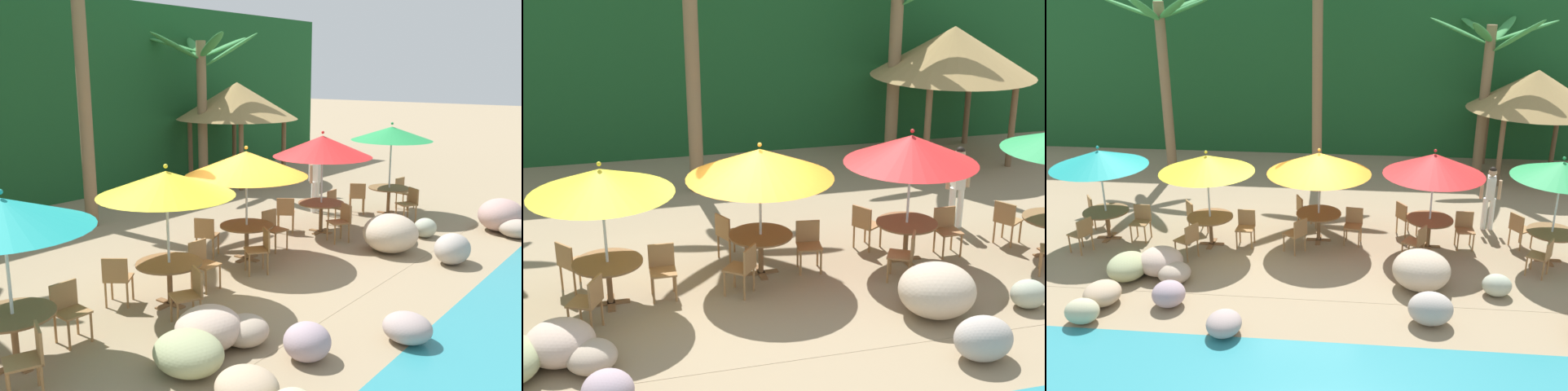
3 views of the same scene
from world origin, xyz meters
The scene contains 32 objects.
ground_plane centered at (0.00, 0.00, 0.00)m, with size 120.00×120.00×0.00m, color #937F60.
terrace_deck centered at (0.00, 0.00, 0.00)m, with size 18.00×5.20×0.01m.
foliage_backdrop centered at (0.00, 9.00, 3.00)m, with size 28.00×2.40×6.00m.
rock_seawall centered at (-0.13, -2.58, 0.35)m, with size 15.76×3.34×0.95m.
umbrella_teal centered at (-4.98, -0.15, 2.08)m, with size 2.28×2.28×2.40m.
dining_table_teal centered at (-4.98, -0.15, 0.61)m, with size 1.10×1.10×0.74m.
chair_teal_seaward centered at (-4.13, -0.09, 0.51)m, with size 0.43×0.44×0.87m.
chair_teal_left centered at (-5.22, -0.97, 0.51)m, with size 0.56×0.55×0.87m.
umbrella_yellow centered at (-2.34, -0.25, 2.07)m, with size 2.23×2.23×2.38m.
dining_table_yellow centered at (-2.34, -0.25, 0.61)m, with size 1.10×1.10×0.74m.
chair_yellow_seaward centered at (-1.49, -0.17, 0.51)m, with size 0.42×0.43×0.87m.
chair_yellow_inland centered at (-2.93, 0.37, 0.51)m, with size 0.59×0.59×0.87m.
chair_yellow_left centered at (-2.64, -1.05, 0.51)m, with size 0.57×0.57×0.87m.
umbrella_orange centered at (0.24, 0.24, 2.01)m, with size 2.49×2.49×2.37m.
dining_table_orange centered at (0.24, 0.24, 0.61)m, with size 1.10×1.10×0.74m.
chair_orange_seaward centered at (1.10, 0.22, 0.51)m, with size 0.47×0.48×0.87m.
chair_orange_inland centered at (-0.21, 0.97, 0.51)m, with size 0.57×0.56×0.87m.
chair_orange_left centered at (-0.20, -0.49, 0.51)m, with size 0.59×0.59×0.87m.
umbrella_red centered at (2.90, 0.12, 2.10)m, with size 2.35×2.35×2.46m.
dining_table_red centered at (2.90, 0.12, 0.61)m, with size 1.10×1.10×0.74m.
chair_red_seaward centered at (3.75, 0.24, 0.51)m, with size 0.43×0.44×0.87m.
chair_red_inland centered at (2.36, 0.78, 0.51)m, with size 0.59×0.59×0.87m.
chair_red_left centered at (2.55, -0.66, 0.51)m, with size 0.58×0.58×0.87m.
umbrella_green centered at (5.57, -0.35, 2.20)m, with size 2.15×2.15×2.50m.
dining_table_green centered at (5.57, -0.35, 0.61)m, with size 1.10×1.10×0.74m.
chair_green_seaward centered at (6.43, -0.37, 0.51)m, with size 0.47×0.48×0.87m.
chair_green_inland centered at (5.04, 0.32, 0.51)m, with size 0.59×0.58×0.87m.
chair_green_left centered at (5.20, -1.12, 0.51)m, with size 0.59×0.58×0.87m.
palm_tree_second centered at (-0.18, 4.95, 4.63)m, with size 3.67×3.73×6.69m.
palm_tree_third centered at (5.14, 6.19, 3.51)m, with size 3.86×3.71×5.07m.
palapa_hut centered at (6.65, 6.00, 2.81)m, with size 4.24×4.24×3.45m.
waiter_in_white centered at (4.52, 1.34, 0.99)m, with size 0.52×0.37×1.70m.
Camera 1 is at (-8.32, -6.92, 3.82)m, focal length 38.86 mm.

